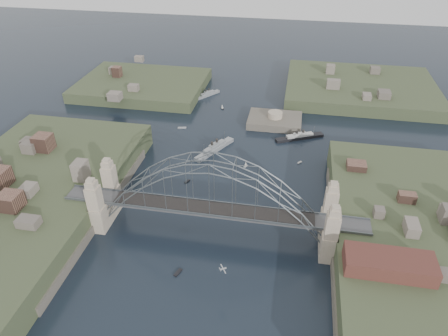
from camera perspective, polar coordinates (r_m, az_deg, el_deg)
The scene contains 19 objects.
ground at distance 117.70m, azimuth -1.61°, elevation -8.84°, with size 500.00×500.00×0.00m, color black.
bridge at distance 109.80m, azimuth -1.71°, elevation -4.08°, with size 84.00×13.80×24.60m.
shore_west at distance 137.87m, azimuth -25.71°, elevation -4.46°, with size 50.50×90.00×12.00m.
shore_east at distance 121.06m, azimuth 26.50°, elevation -10.55°, with size 50.50×90.00×12.00m.
headland_nw at distance 209.94m, azimuth -11.22°, elevation 10.77°, with size 60.00×45.00×9.00m, color #3C482B.
headland_ne at distance 212.49m, azimuth 18.34°, elevation 10.06°, with size 70.00×55.00×9.50m, color #3C482B.
fort_island at distance 174.37m, azimuth 7.03°, elevation 6.03°, with size 22.00×16.00×9.40m.
wharf_shed at distance 102.23m, azimuth 22.03°, elevation -12.26°, with size 20.00×8.00×4.00m, color #592D26.
naval_cruiser_near at distance 153.19m, azimuth -1.32°, elevation 2.71°, with size 11.79×18.88×6.00m.
naval_cruiser_far at distance 199.10m, azimuth -2.31°, elevation 10.20°, with size 9.90×12.43×4.74m.
ocean_liner at distance 164.05m, azimuth 10.47°, elevation 4.28°, with size 18.89×11.22×4.85m.
aeroplane at distance 96.22m, azimuth -0.22°, elevation -13.88°, with size 1.90×2.73×0.45m.
small_boat_a at distance 137.21m, azimuth -5.16°, elevation -1.88°, with size 1.54×2.35×0.45m.
small_boat_b at distance 144.03m, azimuth 3.04°, elevation 0.49°, with size 1.53×1.95×2.38m.
small_boat_c at distance 107.29m, azimuth -6.44°, elevation -14.27°, with size 1.75×2.85×0.45m.
small_boat_d at distance 148.90m, azimuth 10.48°, elevation 0.76°, with size 1.74×1.88×0.45m.
small_boat_e at distance 170.23m, azimuth -5.87°, elevation 5.58°, with size 3.64×1.89×0.45m.
small_boat_f at distance 159.46m, azimuth 0.32°, elevation 3.72°, with size 1.13×1.61×0.45m.
small_boat_h at distance 185.73m, azimuth -0.25°, elevation 8.51°, with size 1.75×2.15×2.38m.
Camera 1 is at (18.99, -85.06, 79.11)m, focal length 32.83 mm.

